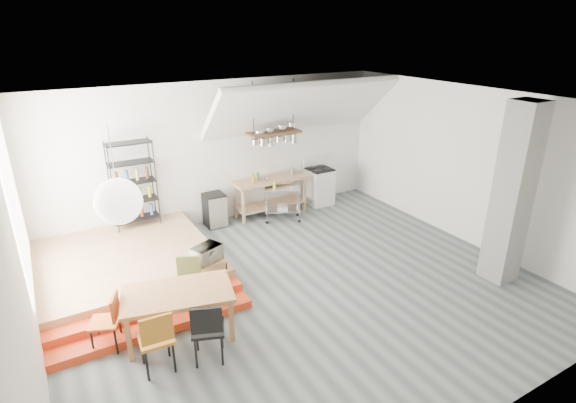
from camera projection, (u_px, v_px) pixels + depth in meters
floor at (300, 287)px, 7.88m from camera, size 8.00×8.00×0.00m
wall_back at (219, 153)px, 10.10m from camera, size 8.00×0.04×3.20m
wall_left at (20, 264)px, 5.42m from camera, size 0.04×7.00×3.20m
wall_right at (468, 166)px, 9.16m from camera, size 0.04×7.00×3.20m
ceiling at (302, 103)px, 6.70m from camera, size 8.00×7.00×0.02m
slope_ceiling at (302, 108)px, 10.11m from camera, size 4.40×1.44×1.32m
window_pane at (16, 208)px, 6.56m from camera, size 0.02×2.50×2.20m
platform at (128, 264)px, 8.24m from camera, size 3.00×3.00×0.40m
step_lower at (157, 328)px, 6.72m from camera, size 3.00×0.35×0.13m
step_upper at (150, 312)px, 6.98m from camera, size 3.00×0.35×0.27m
concrete_column at (513, 195)px, 7.62m from camera, size 0.50×0.50×3.20m
kitchen_counter at (271, 190)px, 10.69m from camera, size 1.80×0.60×0.91m
stove at (319, 186)px, 11.40m from camera, size 0.60×0.60×1.18m
pot_rack at (275, 136)px, 10.03m from camera, size 1.20×0.50×1.43m
wire_shelving at (133, 183)px, 9.02m from camera, size 0.88×0.38×1.80m
microwave_shelf at (207, 261)px, 7.62m from camera, size 0.60×0.40×0.16m
paper_lantern at (119, 201)px, 5.71m from camera, size 0.60×0.60×0.60m
dining_table at (178, 297)px, 6.45m from camera, size 1.71×1.20×0.74m
chair_mustard at (156, 337)px, 5.76m from camera, size 0.46×0.46×0.95m
chair_black at (208, 327)px, 5.94m from camera, size 0.56×0.56×0.95m
chair_olive at (189, 279)px, 7.18m from camera, size 0.52×0.52×0.85m
chair_red at (109, 318)px, 6.23m from camera, size 0.50×0.50×0.85m
rolling_cart at (282, 199)px, 10.40m from camera, size 0.92×0.75×0.81m
mini_fridge at (215, 210)px, 10.16m from camera, size 0.45×0.45×0.76m
microwave at (207, 253)px, 7.57m from camera, size 0.58×0.49×0.27m
bowl at (264, 179)px, 10.45m from camera, size 0.25×0.25×0.05m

